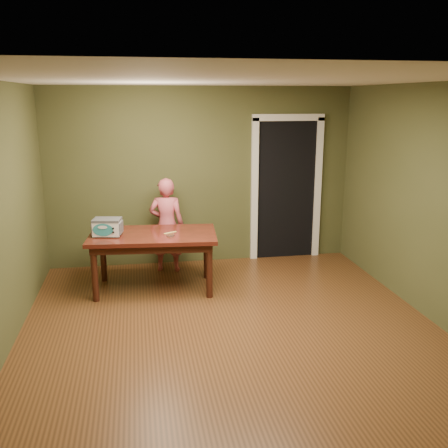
% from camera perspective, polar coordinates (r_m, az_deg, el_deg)
% --- Properties ---
extents(floor, '(5.00, 5.00, 0.00)m').
position_cam_1_polar(floor, '(5.42, 1.10, -12.43)').
color(floor, brown).
rests_on(floor, ground).
extents(room_shell, '(4.52, 5.02, 2.61)m').
position_cam_1_polar(room_shell, '(4.90, 1.20, 5.72)').
color(room_shell, '#444726').
rests_on(room_shell, ground).
extents(doorway, '(1.10, 0.66, 2.25)m').
position_cam_1_polar(doorway, '(7.98, 6.48, 4.22)').
color(doorway, black).
rests_on(doorway, ground).
extents(dining_table, '(1.67, 1.04, 0.75)m').
position_cam_1_polar(dining_table, '(6.45, -8.10, -1.93)').
color(dining_table, '#39140D').
rests_on(dining_table, floor).
extents(toy_oven, '(0.39, 0.29, 0.22)m').
position_cam_1_polar(toy_oven, '(6.39, -13.20, -0.29)').
color(toy_oven, '#4C4F54').
rests_on(toy_oven, dining_table).
extents(baking_pan, '(0.10, 0.10, 0.02)m').
position_cam_1_polar(baking_pan, '(6.28, -6.14, -1.27)').
color(baking_pan, silver).
rests_on(baking_pan, dining_table).
extents(spatula, '(0.17, 0.11, 0.01)m').
position_cam_1_polar(spatula, '(6.42, -6.18, -0.99)').
color(spatula, '#F2D769').
rests_on(spatula, dining_table).
extents(child, '(0.55, 0.42, 1.35)m').
position_cam_1_polar(child, '(7.13, -6.56, -0.11)').
color(child, '#C3505C').
rests_on(child, floor).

